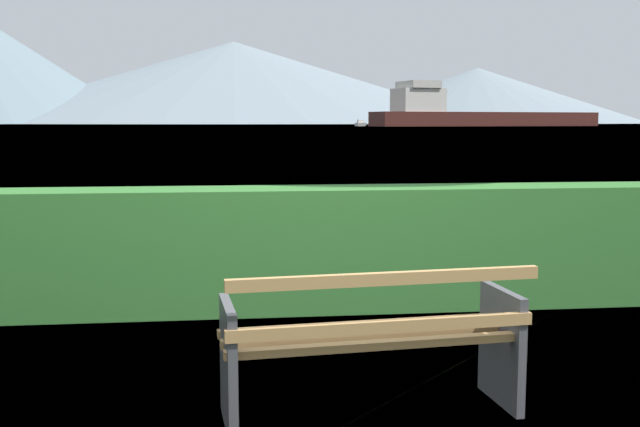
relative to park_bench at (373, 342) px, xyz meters
name	(u,v)px	position (x,y,z in m)	size (l,w,h in m)	color
ground_plane	(369,412)	(-0.01, 0.06, -0.42)	(1400.00, 1400.00, 0.00)	#4C6B33
water_surface	(235,125)	(-0.01, 306.68, -0.42)	(620.00, 620.00, 0.00)	#7A99A8
park_bench	(373,342)	(0.00, 0.00, 0.00)	(1.71, 0.73, 0.87)	tan
hedge_row	(320,248)	(-0.01, 2.46, 0.11)	(7.75, 0.61, 1.06)	#387A33
cargo_ship_large	(471,114)	(75.72, 231.25, 3.50)	(80.18, 30.82, 14.02)	#471E19
fishing_boat_near	(360,124)	(40.26, 235.62, 0.31)	(2.89, 9.07, 2.05)	silver
distant_hills	(179,77)	(-40.56, 567.74, 33.87)	(634.54, 410.03, 87.67)	slate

